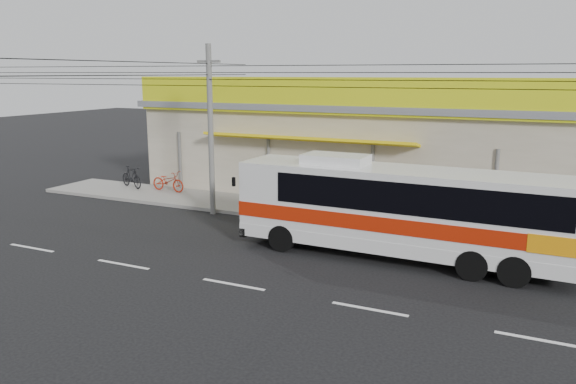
# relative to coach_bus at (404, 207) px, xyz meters

# --- Properties ---
(ground) EXTENTS (120.00, 120.00, 0.00)m
(ground) POSITION_rel_coach_bus_xyz_m (-3.79, -1.75, -1.74)
(ground) COLOR black
(ground) RESTS_ON ground
(sidewalk) EXTENTS (30.00, 3.20, 0.15)m
(sidewalk) POSITION_rel_coach_bus_xyz_m (-3.79, 4.25, -1.66)
(sidewalk) COLOR gray
(sidewalk) RESTS_ON ground
(lane_markings) EXTENTS (50.00, 0.12, 0.01)m
(lane_markings) POSITION_rel_coach_bus_xyz_m (-3.79, -4.25, -1.74)
(lane_markings) COLOR silver
(lane_markings) RESTS_ON ground
(storefront_building) EXTENTS (22.60, 9.20, 5.70)m
(storefront_building) POSITION_rel_coach_bus_xyz_m (-3.80, 9.79, 0.56)
(storefront_building) COLOR #A89E87
(storefront_building) RESTS_ON ground
(coach_bus) EXTENTS (10.59, 2.43, 3.25)m
(coach_bus) POSITION_rel_coach_bus_xyz_m (0.00, 0.00, 0.00)
(coach_bus) COLOR silver
(coach_bus) RESTS_ON ground
(motorbike_red) EXTENTS (1.97, 0.82, 1.01)m
(motorbike_red) POSITION_rel_coach_bus_xyz_m (-12.88, 4.87, -1.08)
(motorbike_red) COLOR #9B1D0B
(motorbike_red) RESTS_ON sidewalk
(motorbike_dark) EXTENTS (1.89, 1.12, 1.10)m
(motorbike_dark) POSITION_rel_coach_bus_xyz_m (-15.13, 4.82, -1.04)
(motorbike_dark) COLOR black
(motorbike_dark) RESTS_ON sidewalk
(utility_pole) EXTENTS (34.00, 14.00, 7.03)m
(utility_pole) POSITION_rel_coach_bus_xyz_m (-8.75, 2.45, 4.06)
(utility_pole) COLOR #5D5D5B
(utility_pole) RESTS_ON ground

